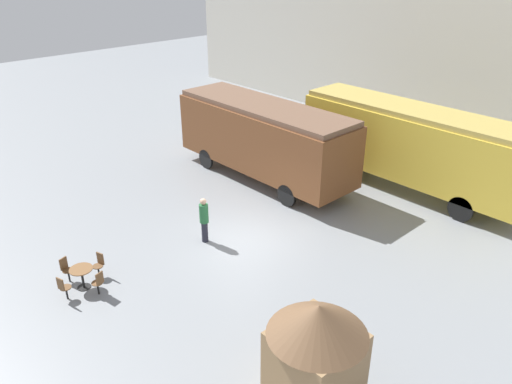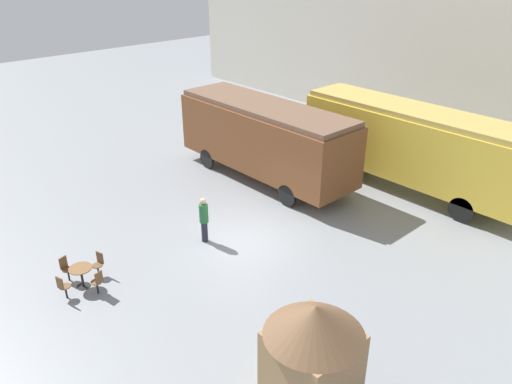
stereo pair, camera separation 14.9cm
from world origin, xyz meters
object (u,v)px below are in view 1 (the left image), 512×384
Objects in this scene: ticket_kiosk at (316,352)px; passenger_coach_wooden at (264,136)px; cafe_table_near at (82,274)px; passenger_coach_vintage at (412,143)px; cafe_chair_0 at (63,287)px; visitor_person at (204,218)px.

passenger_coach_wooden is at bearing 141.37° from ticket_kiosk.
cafe_table_near is 0.25× the size of ticket_kiosk.
passenger_coach_wooden is (-5.30, -4.04, -0.10)m from passenger_coach_vintage.
passenger_coach_wooden reaches higher than cafe_chair_0.
visitor_person is (0.42, 4.68, 0.44)m from cafe_table_near.
ticket_kiosk is at bearing -67.43° from passenger_coach_vintage.
passenger_coach_vintage is 15.45m from cafe_chair_0.
visitor_person is 8.24m from ticket_kiosk.
visitor_person is at bearing 84.87° from cafe_table_near.
cafe_chair_0 is (-2.80, -15.10, -1.71)m from passenger_coach_vintage.
cafe_table_near is 0.86× the size of cafe_chair_0.
passenger_coach_wooden is at bearing -142.71° from passenger_coach_vintage.
visitor_person is (-2.60, -9.70, -1.23)m from passenger_coach_vintage.
passenger_coach_vintage is at bearing 75.00° from visitor_person.
cafe_table_near is at bearing -77.55° from passenger_coach_wooden.
ticket_kiosk is (8.17, 1.99, 1.12)m from cafe_table_near.
cafe_chair_0 is 0.29× the size of ticket_kiosk.
passenger_coach_wooden is at bearing 102.45° from cafe_table_near.
ticket_kiosk reaches higher than cafe_table_near.
cafe_table_near is 0.42× the size of visitor_person.
ticket_kiosk is (7.96, 2.70, 1.16)m from cafe_chair_0.
cafe_table_near is 0.75m from cafe_chair_0.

